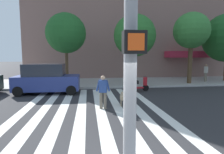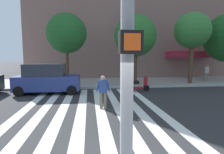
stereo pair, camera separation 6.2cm
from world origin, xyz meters
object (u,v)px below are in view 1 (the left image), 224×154
(street_tree_nearest, at_px, (66,33))
(street_tree_further, at_px, (191,31))
(street_tree_middle, at_px, (135,36))
(parked_car_behind_first, at_px, (47,79))
(dog_on_leash, at_px, (122,97))
(pedestrian_bystander, at_px, (206,72))
(parked_scooter, at_px, (138,85))
(pedestrian_dog_walker, at_px, (103,90))

(street_tree_nearest, xyz_separation_m, street_tree_further, (10.77, -0.67, 0.29))
(street_tree_middle, xyz_separation_m, street_tree_further, (5.06, 0.00, 0.48))
(parked_car_behind_first, height_order, street_tree_further, street_tree_further)
(dog_on_leash, xyz_separation_m, pedestrian_bystander, (9.39, 7.04, 0.63))
(parked_scooter, distance_m, dog_on_leash, 4.00)
(street_tree_middle, distance_m, dog_on_leash, 7.54)
(parked_scooter, relative_size, street_tree_further, 0.26)
(pedestrian_dog_walker, xyz_separation_m, dog_on_leash, (1.07, 0.58, -0.48))
(street_tree_middle, relative_size, dog_on_leash, 5.48)
(parked_scooter, bearing_deg, pedestrian_dog_walker, -125.09)
(street_tree_nearest, height_order, dog_on_leash, street_tree_nearest)
(dog_on_leash, distance_m, pedestrian_bystander, 11.75)
(street_tree_nearest, distance_m, pedestrian_dog_walker, 8.56)
(parked_car_behind_first, height_order, parked_scooter, parked_car_behind_first)
(pedestrian_dog_walker, distance_m, pedestrian_bystander, 12.94)
(parked_car_behind_first, xyz_separation_m, pedestrian_bystander, (13.99, 3.34, 0.08))
(dog_on_leash, bearing_deg, street_tree_nearest, 117.61)
(parked_scooter, relative_size, street_tree_middle, 0.28)
(street_tree_nearest, distance_m, street_tree_further, 10.80)
(parked_car_behind_first, xyz_separation_m, dog_on_leash, (4.60, -3.70, -0.55))
(parked_scooter, bearing_deg, parked_car_behind_first, 178.69)
(street_tree_middle, bearing_deg, pedestrian_bystander, 7.15)
(parked_car_behind_first, distance_m, parked_scooter, 6.46)
(parked_car_behind_first, xyz_separation_m, pedestrian_dog_walker, (3.53, -4.28, -0.07))
(street_tree_further, xyz_separation_m, dog_on_leash, (-7.21, -6.13, -4.30))
(parked_scooter, xyz_separation_m, pedestrian_bystander, (7.56, 3.49, 0.60))
(street_tree_middle, distance_m, pedestrian_bystander, 7.96)
(pedestrian_dog_walker, height_order, pedestrian_bystander, pedestrian_bystander)
(street_tree_middle, bearing_deg, street_tree_further, 0.04)
(street_tree_further, relative_size, pedestrian_dog_walker, 3.78)
(street_tree_middle, xyz_separation_m, dog_on_leash, (-2.15, -6.13, -3.81))
(parked_car_behind_first, relative_size, dog_on_leash, 4.00)
(street_tree_middle, height_order, pedestrian_bystander, street_tree_middle)
(street_tree_further, distance_m, pedestrian_dog_walker, 11.32)
(parked_car_behind_first, xyz_separation_m, street_tree_further, (11.82, 2.43, 3.75))
(parked_scooter, height_order, street_tree_nearest, street_tree_nearest)
(street_tree_nearest, bearing_deg, parked_car_behind_first, -108.57)
(parked_scooter, bearing_deg, pedestrian_bystander, 24.77)
(street_tree_further, bearing_deg, pedestrian_bystander, 22.55)
(parked_car_behind_first, bearing_deg, pedestrian_bystander, 13.42)
(street_tree_nearest, bearing_deg, dog_on_leash, -62.39)
(street_tree_middle, bearing_deg, dog_on_leash, -109.34)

